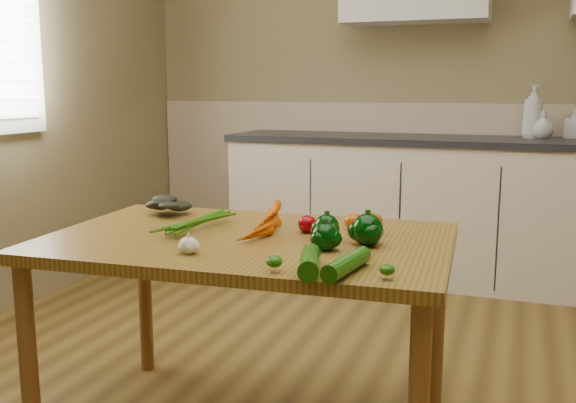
# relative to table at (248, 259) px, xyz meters

# --- Properties ---
(room) EXTENTS (4.04, 5.04, 2.64)m
(room) POSITION_rel_table_xyz_m (0.25, 0.12, 0.62)
(room) COLOR brown
(room) RESTS_ON ground
(counter_run) EXTENTS (2.84, 0.64, 1.14)m
(counter_run) POSITION_rel_table_xyz_m (0.47, 2.13, -0.17)
(counter_run) COLOR beige
(counter_run) RESTS_ON ground
(table) EXTENTS (1.38, 0.93, 0.71)m
(table) POSITION_rel_table_xyz_m (0.00, 0.00, 0.00)
(table) COLOR olive
(table) RESTS_ON ground
(soap_bottle_a) EXTENTS (0.15, 0.15, 0.32)m
(soap_bottle_a) POSITION_rel_table_xyz_m (0.88, 2.23, 0.43)
(soap_bottle_a) COLOR silver
(soap_bottle_a) RESTS_ON counter_run
(soap_bottle_b) EXTENTS (0.11, 0.11, 0.18)m
(soap_bottle_b) POSITION_rel_table_xyz_m (1.12, 2.30, 0.36)
(soap_bottle_b) COLOR silver
(soap_bottle_b) RESTS_ON counter_run
(soap_bottle_c) EXTENTS (0.16, 0.16, 0.17)m
(soap_bottle_c) POSITION_rel_table_xyz_m (0.94, 2.21, 0.35)
(soap_bottle_c) COLOR silver
(soap_bottle_c) RESTS_ON counter_run
(carrot_bunch) EXTENTS (0.26, 0.20, 0.07)m
(carrot_bunch) POSITION_rel_table_xyz_m (-0.04, 0.06, 0.11)
(carrot_bunch) COLOR #CF5304
(carrot_bunch) RESTS_ON table
(leafy_greens) EXTENTS (0.19, 0.17, 0.09)m
(leafy_greens) POSITION_rel_table_xyz_m (-0.44, 0.22, 0.13)
(leafy_greens) COLOR black
(leafy_greens) RESTS_ON table
(garlic_bulb) EXTENTS (0.06, 0.06, 0.05)m
(garlic_bulb) POSITION_rel_table_xyz_m (-0.07, -0.27, 0.10)
(garlic_bulb) COLOR white
(garlic_bulb) RESTS_ON table
(pepper_a) EXTENTS (0.08, 0.08, 0.08)m
(pepper_a) POSITION_rel_table_xyz_m (0.26, 0.04, 0.12)
(pepper_a) COLOR black
(pepper_a) RESTS_ON table
(pepper_b) EXTENTS (0.10, 0.10, 0.10)m
(pepper_b) POSITION_rel_table_xyz_m (0.40, 0.02, 0.13)
(pepper_b) COLOR black
(pepper_b) RESTS_ON table
(pepper_c) EXTENTS (0.08, 0.08, 0.08)m
(pepper_c) POSITION_rel_table_xyz_m (0.29, -0.09, 0.12)
(pepper_c) COLOR black
(pepper_c) RESTS_ON table
(tomato_a) EXTENTS (0.06, 0.06, 0.06)m
(tomato_a) POSITION_rel_table_xyz_m (0.17, 0.13, 0.11)
(tomato_a) COLOR #8D020A
(tomato_a) RESTS_ON table
(tomato_b) EXTENTS (0.06, 0.06, 0.06)m
(tomato_b) POSITION_rel_table_xyz_m (0.30, 0.23, 0.11)
(tomato_b) COLOR #BB4604
(tomato_b) RESTS_ON table
(tomato_c) EXTENTS (0.08, 0.08, 0.08)m
(tomato_c) POSITION_rel_table_xyz_m (0.38, 0.17, 0.12)
(tomato_c) COLOR #BB4604
(tomato_c) RESTS_ON table
(zucchini_a) EXTENTS (0.08, 0.23, 0.05)m
(zucchini_a) POSITION_rel_table_xyz_m (0.42, -0.30, 0.10)
(zucchini_a) COLOR #144C08
(zucchini_a) RESTS_ON table
(zucchini_b) EXTENTS (0.11, 0.20, 0.06)m
(zucchini_b) POSITION_rel_table_xyz_m (0.33, -0.33, 0.11)
(zucchini_b) COLOR #144C08
(zucchini_b) RESTS_ON table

